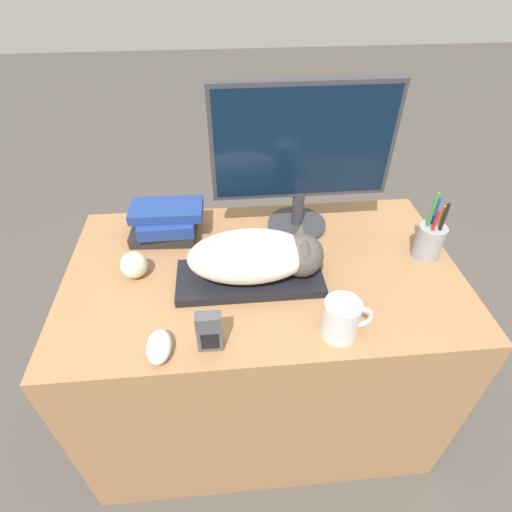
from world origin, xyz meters
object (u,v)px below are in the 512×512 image
object	(u,v)px
coffee_mug	(342,319)
phone	(209,332)
keyboard	(250,278)
computer_mouse	(159,347)
baseball	(134,265)
book_stack	(166,221)
monitor	(303,150)
cat	(260,256)
pen_cup	(429,240)

from	to	relation	value
coffee_mug	phone	bearing A→B (deg)	-177.52
keyboard	computer_mouse	distance (m)	0.31
keyboard	baseball	distance (m)	0.32
computer_mouse	book_stack	bearing A→B (deg)	92.01
monitor	keyboard	bearing A→B (deg)	-125.43
cat	phone	world-z (taller)	cat
coffee_mug	monitor	bearing A→B (deg)	93.80
monitor	coffee_mug	bearing A→B (deg)	-86.20
phone	book_stack	size ratio (longest dim) A/B	0.47
computer_mouse	book_stack	distance (m)	0.45
monitor	pen_cup	xyz separation A→B (m)	(0.35, -0.17, -0.21)
monitor	baseball	world-z (taller)	monitor
keyboard	baseball	bearing A→B (deg)	170.08
computer_mouse	pen_cup	xyz separation A→B (m)	(0.74, 0.28, 0.03)
pen_cup	phone	xyz separation A→B (m)	(-0.63, -0.27, -0.00)
phone	monitor	bearing A→B (deg)	58.29
computer_mouse	coffee_mug	bearing A→B (deg)	2.56
computer_mouse	pen_cup	bearing A→B (deg)	20.60
book_stack	keyboard	bearing A→B (deg)	-44.92
computer_mouse	coffee_mug	distance (m)	0.42
keyboard	phone	xyz separation A→B (m)	(-0.11, -0.21, 0.04)
pen_cup	book_stack	bearing A→B (deg)	167.17
pen_cup	computer_mouse	bearing A→B (deg)	-159.40
computer_mouse	baseball	bearing A→B (deg)	108.41
keyboard	book_stack	xyz separation A→B (m)	(-0.24, 0.24, 0.04)
cat	monitor	world-z (taller)	monitor
keyboard	computer_mouse	world-z (taller)	computer_mouse
cat	monitor	size ratio (longest dim) A/B	0.69
baseball	phone	distance (m)	0.33
computer_mouse	phone	xyz separation A→B (m)	(0.12, 0.01, 0.03)
keyboard	book_stack	bearing A→B (deg)	135.08
monitor	phone	size ratio (longest dim) A/B	4.81
cat	baseball	distance (m)	0.35
cat	book_stack	bearing A→B (deg)	138.18
monitor	computer_mouse	distance (m)	0.65
baseball	book_stack	xyz separation A→B (m)	(0.07, 0.18, 0.01)
computer_mouse	baseball	xyz separation A→B (m)	(-0.09, 0.27, 0.02)
cat	coffee_mug	bearing A→B (deg)	-48.76
book_stack	computer_mouse	bearing A→B (deg)	-87.99
computer_mouse	pen_cup	world-z (taller)	pen_cup
cat	monitor	xyz separation A→B (m)	(0.14, 0.24, 0.17)
cat	computer_mouse	world-z (taller)	cat
coffee_mug	computer_mouse	bearing A→B (deg)	-177.44
cat	coffee_mug	xyz separation A→B (m)	(0.17, -0.20, -0.04)
cat	coffee_mug	size ratio (longest dim) A/B	2.96
cat	book_stack	distance (m)	0.36
computer_mouse	book_stack	xyz separation A→B (m)	(-0.02, 0.45, 0.03)
keyboard	monitor	xyz separation A→B (m)	(0.17, 0.24, 0.25)
keyboard	computer_mouse	xyz separation A→B (m)	(-0.22, -0.21, 0.01)
pen_cup	baseball	distance (m)	0.83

